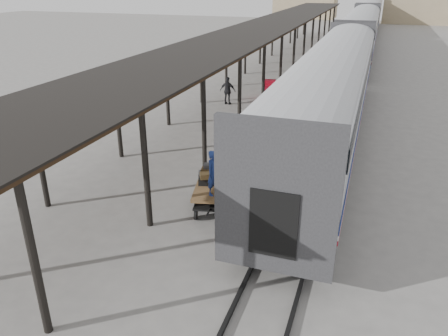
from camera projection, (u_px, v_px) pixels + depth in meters
name	position (u px, v px, depth m)	size (l,w,h in m)	color
ground	(210.00, 204.00, 15.80)	(160.00, 160.00, 0.00)	slate
train	(360.00, 31.00, 43.06)	(3.45, 76.01, 4.01)	silver
canopy	(273.00, 24.00, 36.01)	(4.90, 64.30, 4.15)	#422B19
rails	(357.00, 58.00, 44.29)	(1.54, 150.00, 0.12)	black
building_far	(437.00, 0.00, 77.64)	(18.00, 10.00, 8.00)	tan
building_left	(306.00, 2.00, 88.66)	(12.00, 8.00, 6.00)	tan
baggage_cart	(214.00, 190.00, 15.38)	(1.77, 2.62, 0.86)	brown
suitcase_stack	(213.00, 176.00, 15.55)	(1.34, 1.33, 0.57)	#3E3E40
luggage_tug	(270.00, 90.00, 29.48)	(1.12, 1.50, 1.19)	maroon
porter	(214.00, 173.00, 14.35)	(0.56, 0.37, 1.55)	navy
pedestrian	(228.00, 91.00, 27.98)	(1.03, 0.43, 1.76)	black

